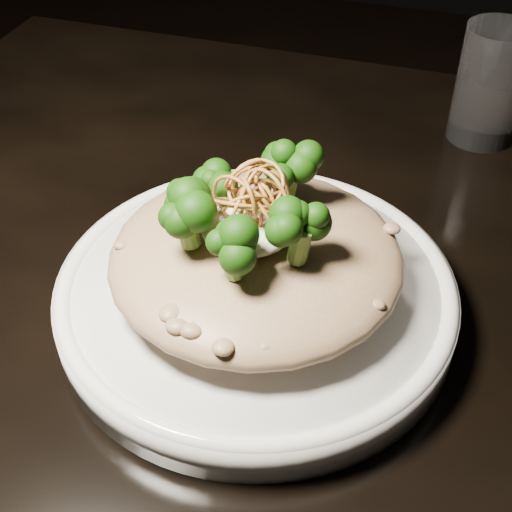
% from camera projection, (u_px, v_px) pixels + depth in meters
% --- Properties ---
extents(table, '(1.10, 0.80, 0.75)m').
position_uv_depth(table, '(377.00, 375.00, 0.60)').
color(table, black).
rests_on(table, ground).
extents(plate, '(0.29, 0.29, 0.03)m').
position_uv_depth(plate, '(256.00, 297.00, 0.53)').
color(plate, white).
rests_on(plate, table).
extents(risotto, '(0.21, 0.21, 0.05)m').
position_uv_depth(risotto, '(256.00, 257.00, 0.50)').
color(risotto, brown).
rests_on(risotto, plate).
extents(broccoli, '(0.13, 0.13, 0.05)m').
position_uv_depth(broccoli, '(250.00, 207.00, 0.47)').
color(broccoli, black).
rests_on(broccoli, risotto).
extents(cheese, '(0.06, 0.06, 0.02)m').
position_uv_depth(cheese, '(248.00, 226.00, 0.48)').
color(cheese, white).
rests_on(cheese, risotto).
extents(shallots, '(0.05, 0.05, 0.03)m').
position_uv_depth(shallots, '(252.00, 187.00, 0.47)').
color(shallots, brown).
rests_on(shallots, cheese).
extents(drinking_glass, '(0.09, 0.09, 0.12)m').
position_uv_depth(drinking_glass, '(490.00, 85.00, 0.69)').
color(drinking_glass, white).
rests_on(drinking_glass, table).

